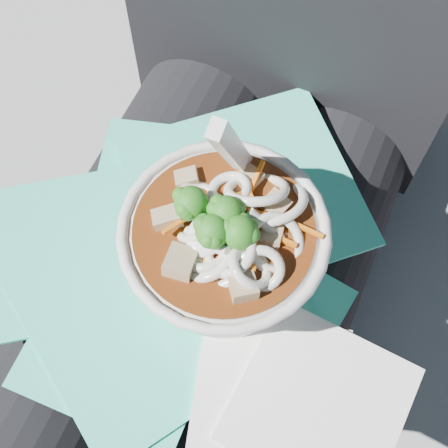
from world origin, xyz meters
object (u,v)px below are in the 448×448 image
at_px(person_body, 224,216).
at_px(udon_bowl, 225,247).
at_px(lap, 188,303).
at_px(plastic_bag, 178,266).
at_px(stone_ledge, 239,280).

height_order(person_body, udon_bowl, person_body).
xyz_separation_m(lap, person_body, (-0.00, 0.09, 0.03)).
distance_m(plastic_bag, udon_bowl, 0.08).
relative_size(person_body, udon_bowl, 4.74).
xyz_separation_m(lap, plastic_bag, (-0.01, 0.00, 0.09)).
distance_m(lap, plastic_bag, 0.09).
height_order(person_body, plastic_bag, person_body).
height_order(lap, udon_bowl, udon_bowl).
relative_size(stone_ledge, plastic_bag, 2.41).
xyz_separation_m(person_body, plastic_bag, (-0.01, -0.09, 0.06)).
bearing_deg(stone_ledge, person_body, -90.00).
bearing_deg(plastic_bag, person_body, 86.57).
height_order(stone_ledge, udon_bowl, udon_bowl).
relative_size(stone_ledge, lap, 2.08).
height_order(lap, plastic_bag, plastic_bag).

